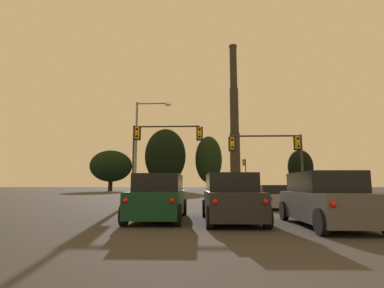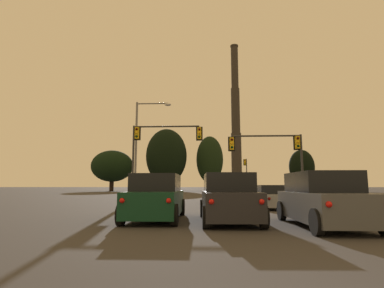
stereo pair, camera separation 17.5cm
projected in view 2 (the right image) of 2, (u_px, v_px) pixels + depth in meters
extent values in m
cube|color=gray|center=(272.00, 200.00, 18.59)|extent=(1.99, 4.67, 0.70)
cube|color=black|center=(270.00, 189.00, 18.90)|extent=(1.71, 2.26, 0.55)
cylinder|color=black|center=(252.00, 201.00, 20.45)|extent=(0.25, 0.65, 0.64)
cylinder|color=black|center=(277.00, 201.00, 20.44)|extent=(0.25, 0.65, 0.64)
cylinder|color=black|center=(265.00, 205.00, 16.68)|extent=(0.25, 0.65, 0.64)
cylinder|color=black|center=(296.00, 205.00, 16.67)|extent=(0.25, 0.65, 0.64)
sphere|color=#500705|center=(269.00, 199.00, 16.32)|extent=(0.17, 0.17, 0.17)
sphere|color=#500705|center=(296.00, 199.00, 16.31)|extent=(0.17, 0.17, 0.17)
cube|color=#4C4F54|center=(323.00, 206.00, 10.27)|extent=(1.95, 4.81, 0.95)
cube|color=black|center=(320.00, 182.00, 10.50)|extent=(1.80, 2.81, 0.70)
cylinder|color=black|center=(282.00, 211.00, 12.17)|extent=(0.23, 0.76, 0.76)
cylinder|color=black|center=(329.00, 211.00, 12.09)|extent=(0.23, 0.76, 0.76)
cylinder|color=black|center=(317.00, 222.00, 8.36)|extent=(0.23, 0.76, 0.76)
sphere|color=red|center=(329.00, 204.00, 7.93)|extent=(0.17, 0.17, 0.17)
cube|color=#232328|center=(228.00, 204.00, 11.63)|extent=(2.10, 4.87, 0.95)
cube|color=black|center=(227.00, 183.00, 11.87)|extent=(1.89, 2.87, 0.70)
cylinder|color=black|center=(203.00, 208.00, 13.51)|extent=(0.25, 0.77, 0.76)
cylinder|color=black|center=(244.00, 208.00, 13.49)|extent=(0.25, 0.77, 0.76)
cylinder|color=black|center=(206.00, 217.00, 9.69)|extent=(0.25, 0.77, 0.76)
cylinder|color=black|center=(264.00, 217.00, 9.68)|extent=(0.25, 0.77, 0.76)
sphere|color=red|center=(211.00, 202.00, 9.27)|extent=(0.17, 0.17, 0.17)
sphere|color=red|center=(262.00, 202.00, 9.26)|extent=(0.17, 0.17, 0.17)
cube|color=#0F3823|center=(156.00, 203.00, 12.32)|extent=(1.98, 4.82, 0.95)
cube|color=black|center=(157.00, 183.00, 12.56)|extent=(1.81, 2.82, 0.70)
cylinder|color=black|center=(143.00, 207.00, 14.22)|extent=(0.23, 0.76, 0.76)
cylinder|color=black|center=(182.00, 207.00, 14.15)|extent=(0.23, 0.76, 0.76)
cylinder|color=black|center=(121.00, 215.00, 10.41)|extent=(0.23, 0.76, 0.76)
cylinder|color=black|center=(175.00, 215.00, 10.34)|extent=(0.23, 0.76, 0.76)
sphere|color=red|center=(122.00, 201.00, 9.98)|extent=(0.17, 0.17, 0.17)
sphere|color=red|center=(169.00, 201.00, 9.93)|extent=(0.17, 0.17, 0.17)
cylinder|color=#2D2D30|center=(247.00, 176.00, 59.24)|extent=(0.18, 0.18, 6.70)
cylinder|color=black|center=(247.00, 193.00, 58.79)|extent=(0.40, 0.40, 0.10)
cube|color=yellow|center=(245.00, 162.00, 59.63)|extent=(0.34, 0.34, 1.04)
cube|color=black|center=(245.00, 162.00, 59.81)|extent=(0.58, 0.03, 1.25)
sphere|color=#320504|center=(245.00, 161.00, 59.49)|extent=(0.22, 0.22, 0.22)
sphere|color=#F2AD14|center=(245.00, 162.00, 59.44)|extent=(0.22, 0.22, 0.22)
sphere|color=black|center=(245.00, 164.00, 59.40)|extent=(0.22, 0.22, 0.22)
cylinder|color=#2D2D30|center=(302.00, 168.00, 24.47)|extent=(0.18, 0.18, 5.61)
cylinder|color=black|center=(304.00, 202.00, 24.08)|extent=(0.40, 0.40, 0.10)
cube|color=yellow|center=(297.00, 142.00, 24.77)|extent=(0.34, 0.34, 1.04)
cube|color=black|center=(297.00, 143.00, 24.95)|extent=(0.58, 0.03, 1.25)
sphere|color=#320504|center=(298.00, 138.00, 24.63)|extent=(0.22, 0.22, 0.22)
sphere|color=#F2AD14|center=(298.00, 142.00, 24.59)|extent=(0.22, 0.22, 0.22)
sphere|color=black|center=(298.00, 146.00, 24.54)|extent=(0.22, 0.22, 0.22)
cylinder|color=#2D2D30|center=(266.00, 136.00, 24.97)|extent=(5.71, 0.14, 0.14)
sphere|color=#2D2D30|center=(301.00, 136.00, 24.84)|extent=(0.18, 0.18, 0.18)
cube|color=yellow|center=(232.00, 144.00, 25.02)|extent=(0.34, 0.34, 1.04)
cube|color=black|center=(232.00, 144.00, 25.20)|extent=(0.58, 0.03, 1.25)
sphere|color=#320504|center=(232.00, 140.00, 24.88)|extent=(0.22, 0.22, 0.22)
sphere|color=#F2AD14|center=(232.00, 143.00, 24.83)|extent=(0.22, 0.22, 0.22)
sphere|color=black|center=(232.00, 147.00, 24.79)|extent=(0.22, 0.22, 0.22)
cylinder|color=#2D2D30|center=(133.00, 163.00, 26.30)|extent=(0.18, 0.18, 6.71)
cylinder|color=black|center=(132.00, 201.00, 25.84)|extent=(0.40, 0.40, 0.10)
cube|color=yellow|center=(137.00, 133.00, 26.66)|extent=(0.34, 0.34, 1.04)
cube|color=black|center=(138.00, 133.00, 26.84)|extent=(0.58, 0.03, 1.25)
sphere|color=#320504|center=(137.00, 129.00, 26.51)|extent=(0.22, 0.22, 0.22)
sphere|color=#F2AD14|center=(137.00, 133.00, 26.47)|extent=(0.22, 0.22, 0.22)
sphere|color=black|center=(136.00, 136.00, 26.42)|extent=(0.22, 0.22, 0.22)
cylinder|color=#2D2D30|center=(166.00, 127.00, 26.61)|extent=(5.85, 0.14, 0.14)
sphere|color=#2D2D30|center=(134.00, 127.00, 26.75)|extent=(0.18, 0.18, 0.18)
cube|color=yellow|center=(199.00, 133.00, 26.39)|extent=(0.34, 0.34, 1.04)
cube|color=black|center=(199.00, 134.00, 26.56)|extent=(0.58, 0.03, 1.25)
sphere|color=#320504|center=(199.00, 129.00, 26.24)|extent=(0.22, 0.22, 0.22)
sphere|color=#F2AD14|center=(199.00, 133.00, 26.20)|extent=(0.22, 0.22, 0.22)
sphere|color=black|center=(199.00, 137.00, 26.15)|extent=(0.22, 0.22, 0.22)
cylinder|color=slate|center=(136.00, 150.00, 28.04)|extent=(0.20, 0.20, 9.32)
cylinder|color=slate|center=(152.00, 104.00, 28.60)|extent=(2.97, 0.12, 0.12)
sphere|color=slate|center=(137.00, 104.00, 28.67)|extent=(0.20, 0.20, 0.20)
ellipsoid|color=silver|center=(168.00, 105.00, 28.51)|extent=(0.64, 0.36, 0.26)
cylinder|color=#2B2722|center=(237.00, 185.00, 123.62)|extent=(6.82, 6.82, 3.77)
cylinder|color=#332D28|center=(236.00, 156.00, 125.24)|extent=(4.26, 4.26, 19.66)
cylinder|color=#332D28|center=(236.00, 111.00, 127.96)|extent=(3.67, 3.67, 19.66)
cylinder|color=#332D28|center=(235.00, 67.00, 130.69)|extent=(3.07, 3.07, 19.66)
cylinder|color=#38322C|center=(234.00, 46.00, 132.00)|extent=(3.44, 3.44, 0.70)
cylinder|color=black|center=(210.00, 184.00, 80.26)|extent=(0.72, 0.72, 3.73)
ellipsoid|color=black|center=(210.00, 159.00, 81.17)|extent=(7.24, 6.51, 12.66)
cylinder|color=black|center=(166.00, 184.00, 78.39)|extent=(1.08, 1.08, 3.75)
ellipsoid|color=black|center=(166.00, 156.00, 79.40)|extent=(10.81, 9.73, 14.51)
cylinder|color=black|center=(112.00, 185.00, 75.91)|extent=(1.06, 1.06, 3.38)
ellipsoid|color=black|center=(112.00, 166.00, 76.56)|extent=(10.64, 9.58, 8.02)
cylinder|color=black|center=(303.00, 185.00, 83.56)|extent=(0.70, 0.70, 3.08)
ellipsoid|color=black|center=(302.00, 167.00, 84.27)|extent=(7.01, 6.31, 9.62)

